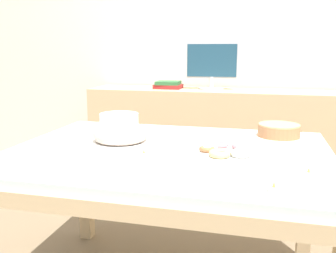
% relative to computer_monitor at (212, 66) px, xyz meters
% --- Properties ---
extents(wall_back, '(8.00, 0.10, 2.60)m').
position_rel_computer_monitor_xyz_m(wall_back, '(0.02, 0.30, 0.27)').
color(wall_back, silver).
rests_on(wall_back, ground).
extents(dining_table, '(1.42, 1.06, 0.74)m').
position_rel_computer_monitor_xyz_m(dining_table, '(0.02, -1.52, -0.38)').
color(dining_table, silver).
rests_on(dining_table, ground).
extents(sideboard, '(2.05, 0.44, 0.84)m').
position_rel_computer_monitor_xyz_m(sideboard, '(0.02, 0.00, -0.61)').
color(sideboard, '#D1B284').
rests_on(sideboard, ground).
extents(computer_monitor, '(0.42, 0.20, 0.38)m').
position_rel_computer_monitor_xyz_m(computer_monitor, '(0.00, 0.00, 0.00)').
color(computer_monitor, silver).
rests_on(computer_monitor, sideboard).
extents(book_stack, '(0.23, 0.19, 0.06)m').
position_rel_computer_monitor_xyz_m(book_stack, '(-0.36, 0.00, -0.16)').
color(book_stack, maroon).
rests_on(book_stack, sideboard).
extents(cake_chocolate_round, '(0.28, 0.28, 0.07)m').
position_rel_computer_monitor_xyz_m(cake_chocolate_round, '(0.49, -1.20, -0.26)').
color(cake_chocolate_round, white).
rests_on(cake_chocolate_round, dining_table).
extents(cake_golden_bundt, '(0.28, 0.28, 0.08)m').
position_rel_computer_monitor_xyz_m(cake_golden_bundt, '(-0.23, -1.47, -0.26)').
color(cake_golden_bundt, white).
rests_on(cake_golden_bundt, dining_table).
extents(pastry_platter, '(0.33, 0.33, 0.04)m').
position_rel_computer_monitor_xyz_m(pastry_platter, '(0.26, -1.54, -0.28)').
color(pastry_platter, white).
rests_on(pastry_platter, dining_table).
extents(plate_stack, '(0.21, 0.21, 0.09)m').
position_rel_computer_monitor_xyz_m(plate_stack, '(-0.34, -1.19, -0.25)').
color(plate_stack, white).
rests_on(plate_stack, dining_table).
extents(tealight_left_edge, '(0.04, 0.04, 0.04)m').
position_rel_computer_monitor_xyz_m(tealight_left_edge, '(0.45, -1.93, -0.29)').
color(tealight_left_edge, silver).
rests_on(tealight_left_edge, dining_table).
extents(tealight_near_cakes, '(0.04, 0.04, 0.04)m').
position_rel_computer_monitor_xyz_m(tealight_near_cakes, '(0.57, -1.75, -0.29)').
color(tealight_near_cakes, silver).
rests_on(tealight_near_cakes, dining_table).
extents(tealight_right_edge, '(0.04, 0.04, 0.04)m').
position_rel_computer_monitor_xyz_m(tealight_right_edge, '(-0.05, -1.66, -0.29)').
color(tealight_right_edge, silver).
rests_on(tealight_right_edge, dining_table).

